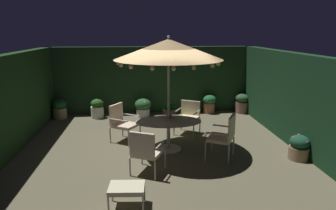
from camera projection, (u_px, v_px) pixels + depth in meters
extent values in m
cube|color=brown|center=(158.00, 149.00, 7.57)|extent=(7.43, 7.49, 0.02)
cube|color=#1C361B|center=(151.00, 80.00, 10.76)|extent=(7.43, 0.30, 2.36)
cube|color=#1A3719|center=(5.00, 107.00, 6.96)|extent=(0.30, 7.49, 2.36)
cube|color=#15351D|center=(296.00, 100.00, 7.61)|extent=(0.30, 7.49, 2.36)
cylinder|color=#B7B2A7|center=(168.00, 149.00, 7.50)|extent=(0.65, 0.65, 0.03)
cylinder|color=#B7B2A7|center=(168.00, 136.00, 7.42)|extent=(0.09, 0.09, 0.72)
ellipsoid|color=#B4ADA2|center=(168.00, 121.00, 7.33)|extent=(1.63, 1.07, 0.03)
cylinder|color=#B3B1A9|center=(168.00, 103.00, 7.21)|extent=(0.06, 0.06, 2.42)
cone|color=tan|center=(168.00, 49.00, 6.90)|extent=(2.55, 2.55, 0.47)
sphere|color=#B3B1A9|center=(168.00, 37.00, 6.84)|extent=(0.07, 0.07, 0.07)
sphere|color=#F9DB8C|center=(218.00, 62.00, 7.05)|extent=(0.09, 0.09, 0.09)
sphere|color=#F9DB8C|center=(210.00, 60.00, 7.49)|extent=(0.09, 0.09, 0.09)
sphere|color=#F9DB8C|center=(195.00, 59.00, 7.88)|extent=(0.09, 0.09, 0.09)
sphere|color=#F9DB8C|center=(180.00, 58.00, 8.07)|extent=(0.09, 0.09, 0.09)
sphere|color=#F9DB8C|center=(164.00, 58.00, 8.10)|extent=(0.09, 0.09, 0.09)
sphere|color=#F9DB8C|center=(148.00, 59.00, 7.97)|extent=(0.09, 0.09, 0.09)
sphere|color=#F9DB8C|center=(135.00, 59.00, 7.73)|extent=(0.09, 0.09, 0.09)
sphere|color=#F9DB8C|center=(123.00, 61.00, 7.32)|extent=(0.09, 0.09, 0.09)
sphere|color=#F9DB8C|center=(118.00, 63.00, 6.84)|extent=(0.09, 0.09, 0.09)
sphere|color=#F9DB8C|center=(121.00, 65.00, 6.46)|extent=(0.09, 0.09, 0.09)
sphere|color=#F9DB8C|center=(131.00, 67.00, 6.13)|extent=(0.09, 0.09, 0.09)
sphere|color=#F9DB8C|center=(152.00, 68.00, 5.89)|extent=(0.09, 0.09, 0.09)
sphere|color=#F9DB8C|center=(174.00, 69.00, 5.85)|extent=(0.09, 0.09, 0.09)
sphere|color=#F9DB8C|center=(194.00, 68.00, 5.96)|extent=(0.09, 0.09, 0.09)
sphere|color=#F9DB8C|center=(213.00, 66.00, 6.30)|extent=(0.09, 0.09, 0.09)
sphere|color=#F9DB8C|center=(218.00, 64.00, 6.66)|extent=(0.09, 0.09, 0.09)
cylinder|color=tan|center=(169.00, 116.00, 7.51)|extent=(0.14, 0.14, 0.13)
cylinder|color=tan|center=(169.00, 111.00, 7.48)|extent=(0.31, 0.31, 0.10)
ellipsoid|color=#15561C|center=(169.00, 106.00, 7.45)|extent=(0.32, 0.32, 0.19)
sphere|color=#B63A8A|center=(169.00, 104.00, 7.43)|extent=(0.11, 0.11, 0.11)
cylinder|color=#B7AFAB|center=(140.00, 132.00, 8.14)|extent=(0.04, 0.04, 0.41)
cylinder|color=#B7AFAB|center=(129.00, 139.00, 7.65)|extent=(0.04, 0.04, 0.41)
cylinder|color=#B7AFAB|center=(123.00, 129.00, 8.39)|extent=(0.04, 0.04, 0.41)
cylinder|color=#B7AFAB|center=(110.00, 135.00, 7.91)|extent=(0.04, 0.04, 0.41)
cube|color=beige|center=(125.00, 125.00, 7.96)|extent=(0.77, 0.77, 0.07)
cube|color=beige|center=(116.00, 113.00, 8.02)|extent=(0.34, 0.48, 0.52)
cylinder|color=#B7AFAB|center=(131.00, 115.00, 8.15)|extent=(0.49, 0.33, 0.04)
cylinder|color=#B7AFAB|center=(119.00, 120.00, 7.67)|extent=(0.49, 0.33, 0.04)
cylinder|color=#B2B3A5|center=(142.00, 156.00, 6.63)|extent=(0.04, 0.04, 0.40)
cylinder|color=#B2B3A5|center=(165.00, 159.00, 6.45)|extent=(0.04, 0.04, 0.40)
cylinder|color=#B2B3A5|center=(130.00, 167.00, 6.09)|extent=(0.04, 0.04, 0.40)
cylinder|color=#B2B3A5|center=(155.00, 171.00, 5.91)|extent=(0.04, 0.04, 0.40)
cube|color=beige|center=(148.00, 152.00, 6.21)|extent=(0.73, 0.75, 0.07)
cube|color=beige|center=(142.00, 145.00, 5.88)|extent=(0.51, 0.28, 0.49)
cylinder|color=#B2B3A5|center=(136.00, 141.00, 6.25)|extent=(0.27, 0.53, 0.04)
cylinder|color=#B2B3A5|center=(160.00, 145.00, 6.07)|extent=(0.27, 0.53, 0.04)
cylinder|color=#B8B0A8|center=(205.00, 152.00, 6.80)|extent=(0.04, 0.04, 0.45)
cylinder|color=#B8B0A8|center=(212.00, 143.00, 7.34)|extent=(0.04, 0.04, 0.45)
cylinder|color=#B8B0A8|center=(229.00, 155.00, 6.60)|extent=(0.04, 0.04, 0.45)
cylinder|color=#B8B0A8|center=(233.00, 146.00, 7.15)|extent=(0.04, 0.04, 0.45)
cube|color=beige|center=(220.00, 138.00, 6.91)|extent=(0.73, 0.76, 0.07)
cube|color=beige|center=(232.00, 127.00, 6.74)|extent=(0.32, 0.54, 0.54)
cylinder|color=#B8B0A8|center=(218.00, 134.00, 6.59)|extent=(0.47, 0.27, 0.04)
cylinder|color=#B8B0A8|center=(223.00, 126.00, 7.13)|extent=(0.47, 0.27, 0.04)
cylinder|color=#B3B5AA|center=(194.00, 131.00, 8.24)|extent=(0.04, 0.04, 0.44)
cylinder|color=#B3B5AA|center=(174.00, 128.00, 8.48)|extent=(0.04, 0.04, 0.44)
cylinder|color=#B3B5AA|center=(200.00, 125.00, 8.71)|extent=(0.04, 0.04, 0.44)
cylinder|color=#B3B5AA|center=(181.00, 123.00, 8.95)|extent=(0.04, 0.04, 0.44)
cube|color=beige|center=(187.00, 118.00, 8.53)|extent=(0.77, 0.75, 0.07)
cube|color=beige|center=(191.00, 108.00, 8.70)|extent=(0.52, 0.34, 0.42)
cylinder|color=#B3B5AA|center=(197.00, 112.00, 8.37)|extent=(0.29, 0.47, 0.04)
cylinder|color=#B3B5AA|center=(178.00, 110.00, 8.61)|extent=(0.29, 0.47, 0.04)
cylinder|color=#B8B0A5|center=(112.00, 193.00, 5.19)|extent=(0.03, 0.03, 0.32)
cylinder|color=#B8B0A5|center=(144.00, 192.00, 5.20)|extent=(0.03, 0.03, 0.32)
cylinder|color=#B8B0A5|center=(108.00, 206.00, 4.81)|extent=(0.03, 0.03, 0.32)
cylinder|color=#B8B0A5|center=(143.00, 205.00, 4.82)|extent=(0.03, 0.03, 0.32)
cube|color=beige|center=(127.00, 188.00, 4.96)|extent=(0.62, 0.47, 0.08)
cylinder|color=beige|center=(143.00, 112.00, 10.41)|extent=(0.46, 0.46, 0.27)
ellipsoid|color=#255329|center=(143.00, 104.00, 10.34)|extent=(0.56, 0.56, 0.40)
sphere|color=#F5D94F|center=(147.00, 102.00, 10.29)|extent=(0.06, 0.06, 0.06)
sphere|color=#DBC64F|center=(144.00, 101.00, 10.46)|extent=(0.11, 0.11, 0.11)
sphere|color=yellow|center=(139.00, 101.00, 10.48)|extent=(0.07, 0.07, 0.07)
sphere|color=#ECCE4A|center=(138.00, 103.00, 10.32)|extent=(0.09, 0.09, 0.09)
sphere|color=#F2D957|center=(140.00, 103.00, 10.17)|extent=(0.09, 0.09, 0.09)
sphere|color=#E7D94B|center=(144.00, 102.00, 10.14)|extent=(0.07, 0.07, 0.07)
cylinder|color=#837254|center=(60.00, 113.00, 10.14)|extent=(0.47, 0.47, 0.36)
ellipsoid|color=#1A5226|center=(59.00, 104.00, 10.06)|extent=(0.47, 0.47, 0.33)
sphere|color=#B32E74|center=(65.00, 103.00, 10.12)|extent=(0.09, 0.09, 0.09)
sphere|color=#C03884|center=(62.00, 100.00, 10.20)|extent=(0.10, 0.10, 0.10)
sphere|color=#AC3588|center=(59.00, 102.00, 10.21)|extent=(0.10, 0.10, 0.10)
sphere|color=#BC3D77|center=(54.00, 103.00, 10.05)|extent=(0.09, 0.09, 0.09)
sphere|color=#AA467D|center=(55.00, 102.00, 9.91)|extent=(0.06, 0.06, 0.06)
sphere|color=#A53E8E|center=(60.00, 105.00, 9.97)|extent=(0.09, 0.09, 0.09)
cylinder|color=#8B6E51|center=(298.00, 153.00, 6.91)|extent=(0.45, 0.45, 0.30)
ellipsoid|color=#17422B|center=(300.00, 142.00, 6.85)|extent=(0.45, 0.45, 0.32)
sphere|color=#B83F7E|center=(304.00, 139.00, 6.85)|extent=(0.07, 0.07, 0.07)
sphere|color=#B8308A|center=(299.00, 135.00, 6.95)|extent=(0.07, 0.07, 0.07)
sphere|color=#AD2B77|center=(294.00, 138.00, 6.86)|extent=(0.10, 0.10, 0.10)
sphere|color=#A83587|center=(298.00, 142.00, 6.75)|extent=(0.07, 0.07, 0.07)
sphere|color=#A43B70|center=(307.00, 142.00, 6.67)|extent=(0.06, 0.06, 0.06)
cylinder|color=#866255|center=(242.00, 107.00, 10.83)|extent=(0.45, 0.45, 0.40)
ellipsoid|color=#264728|center=(242.00, 98.00, 10.75)|extent=(0.47, 0.47, 0.33)
sphere|color=#A7398D|center=(245.00, 96.00, 10.74)|extent=(0.07, 0.07, 0.07)
sphere|color=#BC3D8A|center=(242.00, 97.00, 10.92)|extent=(0.10, 0.10, 0.10)
sphere|color=#AC3285|center=(237.00, 98.00, 10.80)|extent=(0.09, 0.09, 0.09)
sphere|color=#B52B8A|center=(239.00, 97.00, 10.64)|extent=(0.08, 0.08, 0.08)
sphere|color=#A54473|center=(245.00, 98.00, 10.57)|extent=(0.07, 0.07, 0.07)
cylinder|color=#AA5C3F|center=(209.00, 108.00, 10.81)|extent=(0.40, 0.40, 0.36)
ellipsoid|color=#1D6331|center=(209.00, 99.00, 10.74)|extent=(0.48, 0.48, 0.34)
sphere|color=#B23488|center=(214.00, 97.00, 10.77)|extent=(0.09, 0.09, 0.09)
sphere|color=#B54070|center=(207.00, 98.00, 10.89)|extent=(0.10, 0.10, 0.10)
sphere|color=#B6378B|center=(207.00, 101.00, 10.57)|extent=(0.10, 0.10, 0.10)
cylinder|color=beige|center=(97.00, 112.00, 10.20)|extent=(0.43, 0.43, 0.39)
ellipsoid|color=#22531D|center=(97.00, 103.00, 10.13)|extent=(0.41, 0.41, 0.29)
sphere|color=#F4C94F|center=(102.00, 103.00, 10.16)|extent=(0.10, 0.10, 0.10)
sphere|color=#F9C14D|center=(96.00, 100.00, 10.23)|extent=(0.06, 0.06, 0.06)
sphere|color=#DDBD4C|center=(93.00, 103.00, 10.01)|extent=(0.07, 0.07, 0.07)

